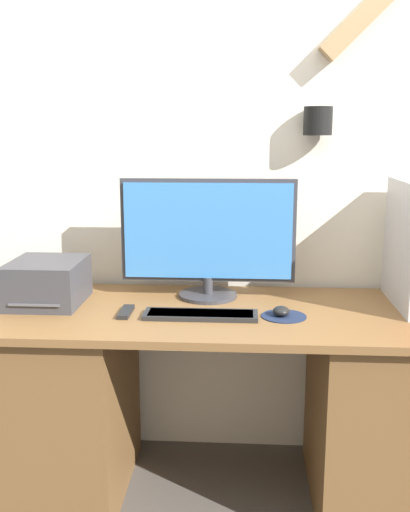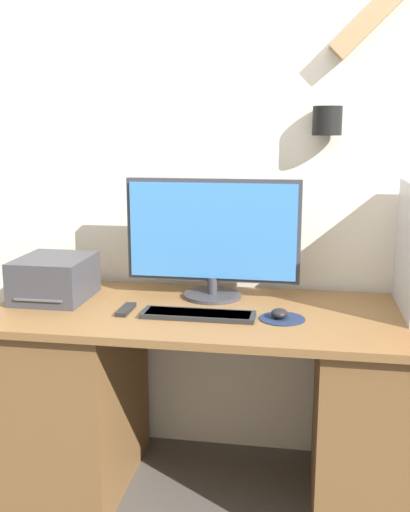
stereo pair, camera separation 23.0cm
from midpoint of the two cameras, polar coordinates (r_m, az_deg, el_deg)
The scene contains 8 objects.
wall_back at distance 2.67m, azimuth 5.24°, elevation 9.19°, with size 6.40×0.17×2.70m.
desk at distance 2.49m, azimuth 4.02°, elevation -13.73°, with size 1.80×0.74×0.80m.
monitor at distance 2.48m, azimuth 3.39°, elevation 1.91°, with size 0.72×0.24×0.50m.
keyboard at distance 2.27m, azimuth 2.27°, elevation -5.63°, with size 0.43×0.12×0.02m.
mousepad at distance 2.28m, azimuth 10.25°, elevation -5.94°, with size 0.17×0.17×0.00m.
mouse at distance 2.27m, azimuth 10.01°, elevation -5.45°, with size 0.06×0.07×0.04m.
printer at distance 2.54m, azimuth -11.66°, elevation -2.12°, with size 0.29×0.34×0.18m.
remote_control at distance 2.34m, azimuth -4.76°, elevation -5.14°, with size 0.04×0.15×0.02m.
Camera 2 is at (0.32, -1.85, 1.49)m, focal length 42.00 mm.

